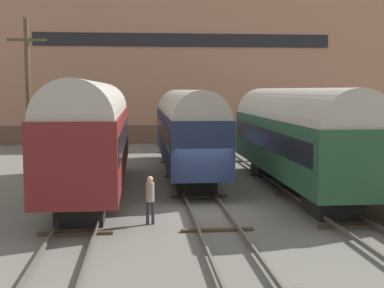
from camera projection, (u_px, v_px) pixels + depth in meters
The scene contains 11 objects.
ground_plane at pixel (207, 212), 22.05m from camera, with size 200.00×200.00×0.00m, color #56544F.
track_left at pixel (84, 211), 21.55m from camera, with size 2.60×60.00×0.26m.
track_middle at pixel (207, 209), 22.04m from camera, with size 2.60×60.00×0.26m.
track_right at pixel (324, 206), 22.52m from camera, with size 2.60×60.00×0.26m.
train_car_green at pixel (296, 133), 26.52m from camera, with size 3.13×16.02×5.11m.
train_car_maroon at pixel (92, 131), 25.57m from camera, with size 3.09×16.31×5.44m.
train_car_navy at pixel (186, 126), 31.65m from camera, with size 2.85×17.52×5.03m.
bench at pixel (372, 164), 25.09m from camera, with size 1.40×0.40×0.91m.
person_worker at pixel (150, 195), 19.95m from camera, with size 0.32×0.32×1.83m.
utility_pole at pixel (28, 105), 25.14m from camera, with size 1.80×0.24×8.35m.
warehouse_building at pixel (179, 54), 55.93m from camera, with size 39.16×13.17×17.45m.
Camera 1 is at (-2.72, -21.49, 5.04)m, focal length 50.00 mm.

